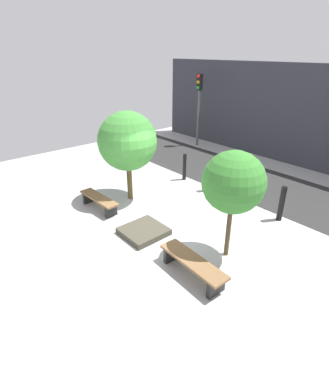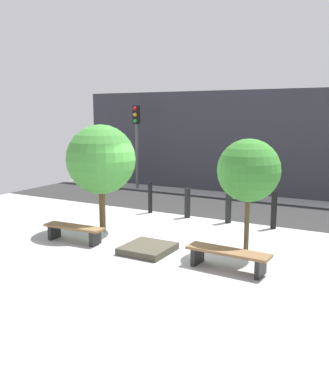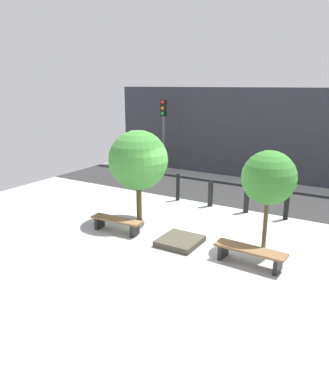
# 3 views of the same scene
# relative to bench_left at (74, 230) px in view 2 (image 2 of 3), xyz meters

# --- Properties ---
(ground_plane) EXTENTS (18.00, 18.00, 0.00)m
(ground_plane) POSITION_rel_bench_left_xyz_m (2.08, 0.97, -0.30)
(ground_plane) COLOR #A8A8A8
(road_strip) EXTENTS (18.00, 3.27, 0.01)m
(road_strip) POSITION_rel_bench_left_xyz_m (2.08, 5.64, -0.30)
(road_strip) COLOR #2A2A2A
(road_strip) RESTS_ON ground
(building_facade) EXTENTS (16.20, 0.50, 4.19)m
(building_facade) POSITION_rel_bench_left_xyz_m (2.08, 8.83, 1.79)
(building_facade) COLOR #33333D
(building_facade) RESTS_ON ground
(bench_left) EXTENTS (1.68, 0.48, 0.42)m
(bench_left) POSITION_rel_bench_left_xyz_m (0.00, 0.00, 0.00)
(bench_left) COLOR black
(bench_left) RESTS_ON ground
(bench_right) EXTENTS (1.81, 0.56, 0.43)m
(bench_right) POSITION_rel_bench_left_xyz_m (4.17, -0.00, 0.01)
(bench_right) COLOR black
(bench_right) RESTS_ON ground
(planter_bed) EXTENTS (1.09, 1.15, 0.16)m
(planter_bed) POSITION_rel_bench_left_xyz_m (2.08, 0.20, -0.22)
(planter_bed) COLOR #433E32
(planter_bed) RESTS_ON ground
(tree_behind_left_bench) EXTENTS (1.90, 1.90, 2.97)m
(tree_behind_left_bench) POSITION_rel_bench_left_xyz_m (0.00, 1.20, 1.71)
(tree_behind_left_bench) COLOR #513F21
(tree_behind_left_bench) RESTS_ON ground
(tree_behind_right_bench) EXTENTS (1.44, 1.44, 2.70)m
(tree_behind_right_bench) POSITION_rel_bench_left_xyz_m (4.17, 1.20, 1.67)
(tree_behind_right_bench) COLOR brown
(tree_behind_right_bench) RESTS_ON ground
(bollard_far_left) EXTENTS (0.14, 0.14, 1.04)m
(bollard_far_left) POSITION_rel_bench_left_xyz_m (0.03, 3.76, 0.22)
(bollard_far_left) COLOR black
(bollard_far_left) RESTS_ON ground
(bollard_left) EXTENTS (0.18, 0.18, 0.95)m
(bollard_left) POSITION_rel_bench_left_xyz_m (1.40, 3.76, 0.17)
(bollard_left) COLOR black
(bollard_left) RESTS_ON ground
(bollard_center) EXTENTS (0.18, 0.18, 1.05)m
(bollard_center) POSITION_rel_bench_left_xyz_m (2.77, 3.76, 0.22)
(bollard_center) COLOR black
(bollard_center) RESTS_ON ground
(bollard_right) EXTENTS (0.16, 0.16, 1.08)m
(bollard_right) POSITION_rel_bench_left_xyz_m (4.14, 3.76, 0.24)
(bollard_right) COLOR black
(bollard_right) RESTS_ON ground
(traffic_light_west) EXTENTS (0.28, 0.27, 3.60)m
(traffic_light_west) POSITION_rel_bench_left_xyz_m (-2.91, 7.56, 2.19)
(traffic_light_west) COLOR #555555
(traffic_light_west) RESTS_ON ground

